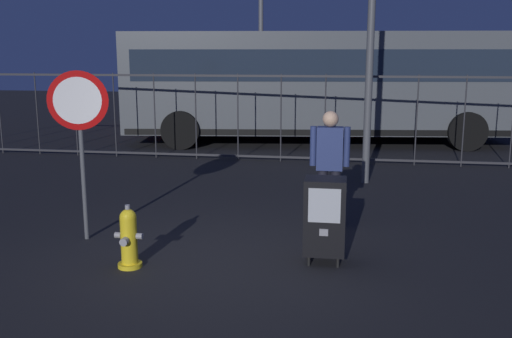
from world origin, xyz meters
TOP-DOWN VIEW (x-y plane):
  - ground_plane at (0.00, 0.00)m, footprint 60.00×60.00m
  - fire_hydrant at (-0.94, -0.33)m, footprint 0.33×0.31m
  - newspaper_box_primary at (1.28, 0.19)m, footprint 0.48×0.42m
  - stop_sign at (-1.90, 0.56)m, footprint 0.71×0.31m
  - pedestrian at (1.28, 1.56)m, footprint 0.55×0.22m
  - fence_barrier at (-0.00, 6.60)m, footprint 18.03×0.04m
  - bus_near at (0.72, 9.60)m, footprint 10.73×3.80m
  - bus_far at (0.21, 13.52)m, footprint 10.72×3.76m

SIDE VIEW (x-z plane):
  - ground_plane at x=0.00m, z-range 0.00..0.00m
  - fire_hydrant at x=-0.94m, z-range -0.02..0.72m
  - newspaper_box_primary at x=1.28m, z-range 0.06..1.08m
  - pedestrian at x=1.28m, z-range 0.11..1.78m
  - fence_barrier at x=0.00m, z-range 0.02..2.02m
  - stop_sign at x=-1.90m, z-range 0.49..2.72m
  - bus_near at x=0.72m, z-range 0.21..3.21m
  - bus_far at x=0.21m, z-range 0.21..3.21m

